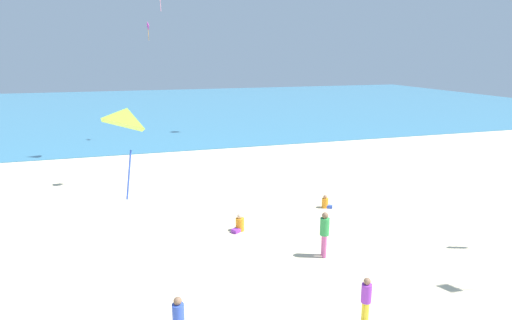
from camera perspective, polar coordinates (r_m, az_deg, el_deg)
The scene contains 9 objects.
ground_plane at distance 18.94m, azimuth -2.88°, elevation -9.47°, with size 120.00×120.00×0.00m, color beige.
ocean_water at distance 64.05m, azimuth -13.41°, elevation 6.76°, with size 120.00×60.00×0.05m, color teal.
person_0 at distance 18.98m, azimuth -2.21°, elevation -8.46°, with size 0.70×0.62×0.78m.
person_2 at distance 16.63m, azimuth 8.98°, elevation -9.22°, with size 0.42×0.42×1.77m.
person_3 at distance 13.08m, azimuth 14.25°, elevation -17.15°, with size 0.32×0.32×1.46m.
person_5 at distance 21.98m, azimuth 9.13°, elevation -5.58°, with size 0.60×0.51×0.67m.
person_6 at distance 11.93m, azimuth -10.13°, elevation -19.98°, with size 0.43×0.43×1.54m.
kite_lime at distance 7.48m, azimuth -16.48°, elevation 5.41°, with size 1.02×1.07×1.65m.
kite_magenta at distance 38.37m, azimuth -13.99°, elevation 16.62°, with size 0.14×0.63×1.48m.
Camera 1 is at (-4.25, -6.87, 7.48)m, focal length 30.48 mm.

